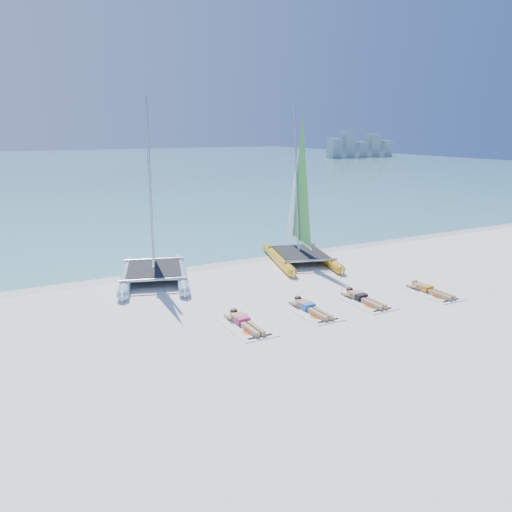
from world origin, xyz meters
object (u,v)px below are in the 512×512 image
Objects in this scene: catamaran_blue at (152,225)px; sunbather_d at (428,289)px; sunbather_b at (309,307)px; sunbather_c at (362,297)px; towel_c at (366,302)px; sunbather_a at (244,321)px; towel_b at (313,312)px; catamaran_yellow at (298,212)px; towel_d at (433,294)px; towel_a at (247,327)px.

catamaran_blue is 3.80× the size of sunbather_d.
sunbather_b and sunbather_c have the same top height.
catamaran_blue is 3.55× the size of towel_c.
sunbather_a is 1.00× the size of sunbather_b.
towel_b is 1.95m from towel_c.
towel_c is (1.94, -0.06, 0.00)m from towel_b.
catamaran_blue is 3.80× the size of sunbather_a.
catamaran_yellow is at bearing 45.97° from sunbather_a.
sunbather_d is at bearing -8.66° from sunbather_c.
sunbather_a reaches higher than towel_b.
catamaran_blue reaches higher than towel_c.
towel_d is 1.07× the size of sunbather_d.
sunbather_a is at bearing -117.82° from catamaran_yellow.
towel_c is at bearing -2.34° from sunbather_a.
sunbather_b is at bearing 171.96° from towel_d.
towel_d is at bearing -8.04° from sunbather_b.
catamaran_blue reaches higher than catamaran_yellow.
catamaran_yellow is 3.40× the size of towel_b.
catamaran_blue is at bearing 141.66° from towel_d.
sunbather_a is 4.17m from towel_c.
sunbather_a and sunbather_c have the same top height.
sunbather_b is (-0.00, 0.19, 0.11)m from towel_b.
towel_d is at bearing -12.95° from sunbather_c.
sunbather_b reaches higher than towel_c.
sunbather_a is at bearing -179.70° from sunbather_c.
towel_b is 1.07× the size of sunbather_b.
towel_b is 1.00× the size of towel_c.
towel_c is at bearing -1.64° from towel_b.
towel_a is 2.24m from sunbather_b.
towel_b is (3.09, -5.50, -1.95)m from catamaran_blue.
towel_b is at bearing -2.96° from sunbather_a.
sunbather_b is 1.00× the size of sunbather_c.
sunbather_d is (7.50, -5.74, -1.84)m from catamaran_blue.
sunbather_d is at bearing -4.27° from towel_c.
sunbather_d is (4.42, -0.43, 0.00)m from sunbather_b.
sunbather_c is at bearing -84.54° from catamaran_yellow.
towel_a is at bearing -178.00° from towel_b.
towel_b is (2.22, -0.11, -0.11)m from sunbather_a.
catamaran_blue is 9.63m from sunbather_d.
towel_a is at bearing -90.00° from sunbather_a.
catamaran_blue reaches higher than towel_a.
towel_d is 0.22m from sunbather_d.
sunbather_d is (6.64, -0.36, 0.00)m from sunbather_a.
towel_b is 0.22m from sunbather_b.
sunbather_a is 0.93× the size of towel_c.
catamaran_yellow is 3.65× the size of sunbather_b.
sunbather_a and sunbather_d have the same top height.
sunbather_c is (1.94, -0.06, 0.00)m from sunbather_b.
towel_b is at bearing -43.45° from catamaran_blue.
sunbather_c and sunbather_d have the same top height.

